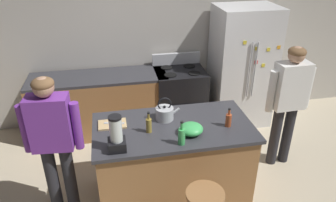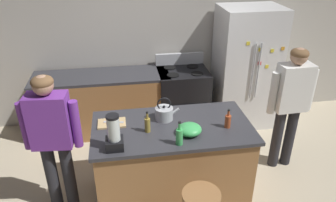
{
  "view_description": "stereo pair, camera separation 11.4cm",
  "coord_description": "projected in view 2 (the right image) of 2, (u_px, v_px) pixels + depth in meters",
  "views": [
    {
      "loc": [
        -0.62,
        -2.88,
        2.78
      ],
      "look_at": [
        0.0,
        0.3,
        1.09
      ],
      "focal_mm": 34.44,
      "sensor_mm": 36.0,
      "label": 1
    },
    {
      "loc": [
        -0.51,
        -2.9,
        2.78
      ],
      "look_at": [
        0.0,
        0.3,
        1.09
      ],
      "focal_mm": 34.44,
      "sensor_mm": 36.0,
      "label": 2
    }
  ],
  "objects": [
    {
      "name": "kitchen_island",
      "position": [
        172.0,
        161.0,
        3.68
      ],
      "size": [
        1.72,
        0.91,
        0.94
      ],
      "color": "#9E6B3D",
      "rests_on": "ground_plane"
    },
    {
      "name": "person_by_sink_right",
      "position": [
        291.0,
        99.0,
        3.93
      ],
      "size": [
        0.59,
        0.24,
        1.63
      ],
      "color": "#26262B",
      "rests_on": "ground_plane"
    },
    {
      "name": "bottle_soda",
      "position": [
        179.0,
        136.0,
        3.12
      ],
      "size": [
        0.07,
        0.07,
        0.26
      ],
      "color": "#3FB259",
      "rests_on": "kitchen_island"
    },
    {
      "name": "back_counter_run",
      "position": [
        104.0,
        103.0,
        4.92
      ],
      "size": [
        2.0,
        0.64,
        0.94
      ],
      "color": "#9E6B3D",
      "rests_on": "ground_plane"
    },
    {
      "name": "ground_plane",
      "position": [
        172.0,
        192.0,
        3.89
      ],
      "size": [
        14.0,
        14.0,
        0.0
      ],
      "primitive_type": "plane",
      "color": "beige"
    },
    {
      "name": "refrigerator",
      "position": [
        245.0,
        68.0,
        4.97
      ],
      "size": [
        0.9,
        0.73,
        1.86
      ],
      "color": "silver",
      "rests_on": "ground_plane"
    },
    {
      "name": "cutting_board",
      "position": [
        112.0,
        123.0,
        3.49
      ],
      "size": [
        0.3,
        0.2,
        0.02
      ],
      "primitive_type": "cube",
      "color": "tan",
      "rests_on": "kitchen_island"
    },
    {
      "name": "stove_range",
      "position": [
        182.0,
        98.0,
        5.07
      ],
      "size": [
        0.76,
        0.65,
        1.12
      ],
      "color": "black",
      "rests_on": "ground_plane"
    },
    {
      "name": "chef_knife",
      "position": [
        114.0,
        122.0,
        3.49
      ],
      "size": [
        0.22,
        0.07,
        0.01
      ],
      "primitive_type": "cube",
      "rotation": [
        0.0,
        0.0,
        -0.2
      ],
      "color": "#B7BABF",
      "rests_on": "cutting_board"
    },
    {
      "name": "tea_kettle",
      "position": [
        164.0,
        113.0,
        3.56
      ],
      "size": [
        0.28,
        0.2,
        0.27
      ],
      "color": "#B7BABF",
      "rests_on": "kitchen_island"
    },
    {
      "name": "bottle_vinegar",
      "position": [
        147.0,
        124.0,
        3.33
      ],
      "size": [
        0.06,
        0.06,
        0.24
      ],
      "color": "olive",
      "rests_on": "kitchen_island"
    },
    {
      "name": "back_wall",
      "position": [
        151.0,
        37.0,
        4.98
      ],
      "size": [
        8.0,
        0.1,
        2.7
      ],
      "primitive_type": "cube",
      "color": "#BCB7AD",
      "rests_on": "ground_plane"
    },
    {
      "name": "person_by_island_left",
      "position": [
        52.0,
        134.0,
        3.25
      ],
      "size": [
        0.6,
        0.25,
        1.62
      ],
      "color": "#26262B",
      "rests_on": "ground_plane"
    },
    {
      "name": "blender_appliance",
      "position": [
        114.0,
        135.0,
        3.04
      ],
      "size": [
        0.17,
        0.17,
        0.36
      ],
      "color": "black",
      "rests_on": "kitchen_island"
    },
    {
      "name": "bottle_cooking_sauce",
      "position": [
        228.0,
        121.0,
        3.41
      ],
      "size": [
        0.06,
        0.06,
        0.22
      ],
      "color": "#B24C26",
      "rests_on": "kitchen_island"
    },
    {
      "name": "mixing_bowl",
      "position": [
        190.0,
        129.0,
        3.3
      ],
      "size": [
        0.24,
        0.24,
        0.11
      ],
      "primitive_type": "ellipsoid",
      "color": "#3FB259",
      "rests_on": "kitchen_island"
    }
  ]
}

